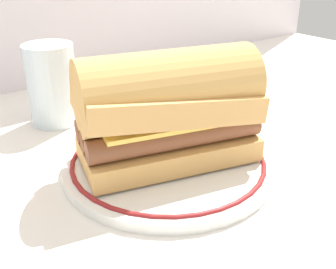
{
  "coord_description": "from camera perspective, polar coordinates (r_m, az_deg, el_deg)",
  "views": [
    {
      "loc": [
        -0.28,
        -0.34,
        0.25
      ],
      "look_at": [
        -0.03,
        -0.01,
        0.04
      ],
      "focal_mm": 43.06,
      "sensor_mm": 36.0,
      "label": 1
    }
  ],
  "objects": [
    {
      "name": "sausage_sandwich",
      "position": [
        0.46,
        0.0,
        3.87
      ],
      "size": [
        0.22,
        0.15,
        0.13
      ],
      "rotation": [
        0.0,
        0.0,
        -0.28
      ],
      "color": "tan",
      "rests_on": "plate"
    },
    {
      "name": "drinking_glass",
      "position": [
        0.62,
        -16.0,
        6.07
      ],
      "size": [
        0.07,
        0.07,
        0.12
      ],
      "color": "silver",
      "rests_on": "ground_plane"
    },
    {
      "name": "ground_plane",
      "position": [
        0.51,
        1.69,
        -3.37
      ],
      "size": [
        1.5,
        1.5,
        0.0
      ],
      "primitive_type": "plane",
      "color": "silver"
    },
    {
      "name": "plate",
      "position": [
        0.49,
        0.0,
        -3.93
      ],
      "size": [
        0.25,
        0.25,
        0.01
      ],
      "color": "white",
      "rests_on": "ground_plane"
    }
  ]
}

